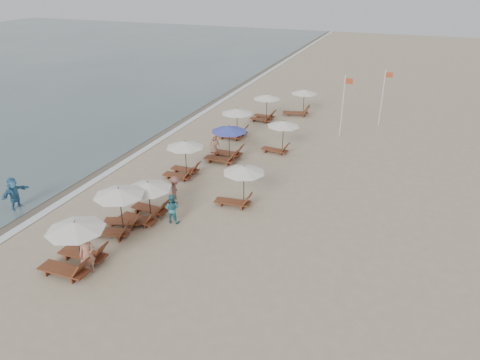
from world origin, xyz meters
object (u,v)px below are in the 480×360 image
at_px(inland_station_0, 239,181).
at_px(inland_station_1, 280,132).
at_px(beachgoer_mid_a, 172,209).
at_px(beachgoer_far_b, 214,145).
at_px(lounger_station_6, 265,106).
at_px(lounger_station_5, 235,122).
at_px(beachgoer_mid_b, 175,190).
at_px(lounger_station_3, 183,158).
at_px(lounger_station_2, 145,200).
at_px(flag_pole_near, 343,103).
at_px(lounger_station_1, 117,209).
at_px(waterline_walker, 14,193).
at_px(beachgoer_near, 87,254).
at_px(lounger_station_4, 226,144).
at_px(lounger_station_0, 74,246).
at_px(inland_station_2, 300,101).

bearing_deg(inland_station_0, inland_station_1, 91.25).
relative_size(beachgoer_mid_a, beachgoer_far_b, 1.01).
distance_m(lounger_station_6, inland_station_1, 7.20).
bearing_deg(lounger_station_6, beachgoer_mid_a, -86.78).
bearing_deg(inland_station_1, lounger_station_5, 157.17).
xyz_separation_m(inland_station_1, beachgoer_mid_b, (-3.04, -9.14, -0.65)).
distance_m(lounger_station_6, beachgoer_far_b, 8.58).
distance_m(lounger_station_3, inland_station_1, 7.26).
height_order(lounger_station_2, lounger_station_5, lounger_station_5).
bearing_deg(lounger_station_2, lounger_station_3, 97.17).
height_order(lounger_station_5, flag_pole_near, flag_pole_near).
bearing_deg(beachgoer_mid_a, flag_pole_near, -115.31).
relative_size(lounger_station_1, lounger_station_3, 1.08).
height_order(lounger_station_3, inland_station_0, lounger_station_3).
distance_m(inland_station_1, waterline_walker, 16.49).
bearing_deg(lounger_station_3, inland_station_1, 53.69).
bearing_deg(lounger_station_1, flag_pole_near, 66.72).
distance_m(lounger_station_2, beachgoer_near, 4.64).
xyz_separation_m(lounger_station_1, lounger_station_4, (1.27, 10.02, -0.09)).
xyz_separation_m(lounger_station_2, beachgoer_near, (0.12, -4.63, -0.20)).
distance_m(lounger_station_4, lounger_station_6, 9.02).
relative_size(lounger_station_3, lounger_station_5, 0.95).
distance_m(lounger_station_4, inland_station_0, 6.27).
height_order(beachgoer_far_b, waterline_walker, waterline_walker).
height_order(lounger_station_2, lounger_station_4, lounger_station_4).
xyz_separation_m(lounger_station_1, inland_station_1, (4.18, 12.61, 0.22)).
xyz_separation_m(lounger_station_0, inland_station_1, (4.17, 15.69, 0.35)).
height_order(lounger_station_6, waterline_walker, lounger_station_6).
relative_size(beachgoer_near, beachgoer_mid_a, 1.14).
height_order(lounger_station_1, lounger_station_6, lounger_station_1).
relative_size(lounger_station_1, lounger_station_6, 1.08).
bearing_deg(lounger_station_3, lounger_station_4, 66.96).
bearing_deg(lounger_station_4, beachgoer_mid_b, -91.09).
bearing_deg(beachgoer_far_b, inland_station_1, -14.38).
xyz_separation_m(lounger_station_5, flag_pole_near, (7.31, 3.12, 1.35)).
bearing_deg(waterline_walker, beachgoer_mid_b, -60.00).
bearing_deg(inland_station_2, lounger_station_2, -97.87).
bearing_deg(beachgoer_near, beachgoer_far_b, 50.12).
bearing_deg(inland_station_0, beachgoer_far_b, 124.69).
distance_m(beachgoer_mid_a, waterline_walker, 8.50).
relative_size(lounger_station_1, inland_station_1, 1.02).
relative_size(lounger_station_2, lounger_station_3, 1.08).
bearing_deg(beachgoer_near, inland_station_1, 35.79).
bearing_deg(beachgoer_mid_a, lounger_station_6, -92.51).
height_order(inland_station_2, beachgoer_near, inland_station_2).
bearing_deg(flag_pole_near, beachgoer_far_b, -136.24).
relative_size(lounger_station_0, lounger_station_4, 1.03).
xyz_separation_m(inland_station_1, beachgoer_near, (-3.52, -15.70, -0.59)).
bearing_deg(beachgoer_mid_b, beachgoer_mid_a, 175.55).
bearing_deg(waterline_walker, lounger_station_2, -72.16).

